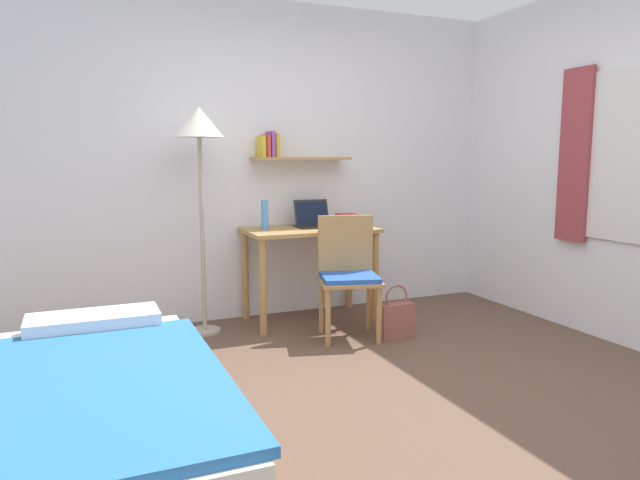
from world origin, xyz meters
name	(u,v)px	position (x,y,z in m)	size (l,w,h in m)	color
ground_plane	(393,402)	(0.00, 0.00, 0.00)	(5.28, 5.28, 0.00)	brown
wall_back	(274,162)	(0.00, 2.02, 1.30)	(4.40, 0.27, 2.60)	white
bed	(103,427)	(-1.50, -0.21, 0.24)	(0.95, 1.83, 0.54)	#B2844C
desk	(310,246)	(0.19, 1.70, 0.62)	(1.06, 0.58, 0.77)	#B2844C
desk_chair	(348,271)	(0.29, 1.19, 0.50)	(0.53, 0.50, 0.90)	#B2844C
standing_lamp	(199,137)	(-0.69, 1.68, 1.49)	(0.36, 0.36, 1.70)	#B2A893
laptop	(314,220)	(0.26, 1.78, 0.82)	(0.30, 0.23, 0.22)	black
water_bottle	(265,215)	(-0.18, 1.74, 0.88)	(0.06, 0.06, 0.24)	#4C99DB
book_stack	(347,220)	(0.55, 1.75, 0.81)	(0.19, 0.23, 0.10)	#D13D38
handbag	(396,318)	(0.61, 1.02, 0.14)	(0.27, 0.11, 0.40)	#99564C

